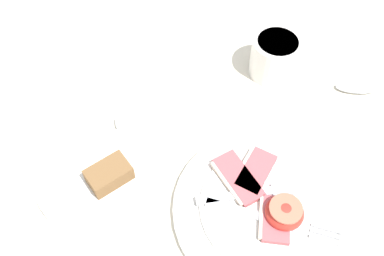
{
  "coord_description": "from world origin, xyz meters",
  "views": [
    {
      "loc": [
        0.03,
        -0.3,
        0.58
      ],
      "look_at": [
        -0.04,
        0.08,
        0.02
      ],
      "focal_mm": 42.0,
      "sensor_mm": 36.0,
      "label": 1
    }
  ],
  "objects_px": {
    "breakfast_plate": "(267,208)",
    "sugar_cup": "(275,56)",
    "teaspoon_near_cup": "(340,87)",
    "bread_plate": "(97,177)",
    "teaspoon_by_saucer": "(119,120)"
  },
  "relations": [
    {
      "from": "breakfast_plate",
      "to": "teaspoon_by_saucer",
      "type": "xyz_separation_m",
      "value": [
        -0.24,
        0.11,
        -0.0
      ]
    },
    {
      "from": "sugar_cup",
      "to": "teaspoon_by_saucer",
      "type": "relative_size",
      "value": 0.54
    },
    {
      "from": "breakfast_plate",
      "to": "bread_plate",
      "type": "relative_size",
      "value": 1.52
    },
    {
      "from": "breakfast_plate",
      "to": "teaspoon_by_saucer",
      "type": "height_order",
      "value": "breakfast_plate"
    },
    {
      "from": "teaspoon_by_saucer",
      "to": "sugar_cup",
      "type": "bearing_deg",
      "value": 78.75
    },
    {
      "from": "bread_plate",
      "to": "teaspoon_by_saucer",
      "type": "xyz_separation_m",
      "value": [
        0.0,
        0.11,
        -0.0
      ]
    },
    {
      "from": "breakfast_plate",
      "to": "teaspoon_near_cup",
      "type": "bearing_deg",
      "value": 66.81
    },
    {
      "from": "breakfast_plate",
      "to": "sugar_cup",
      "type": "distance_m",
      "value": 0.27
    },
    {
      "from": "bread_plate",
      "to": "teaspoon_near_cup",
      "type": "distance_m",
      "value": 0.42
    },
    {
      "from": "breakfast_plate",
      "to": "teaspoon_near_cup",
      "type": "distance_m",
      "value": 0.27
    },
    {
      "from": "sugar_cup",
      "to": "teaspoon_near_cup",
      "type": "distance_m",
      "value": 0.12
    },
    {
      "from": "bread_plate",
      "to": "sugar_cup",
      "type": "bearing_deg",
      "value": 47.72
    },
    {
      "from": "bread_plate",
      "to": "teaspoon_near_cup",
      "type": "bearing_deg",
      "value": 34.14
    },
    {
      "from": "teaspoon_near_cup",
      "to": "teaspoon_by_saucer",
      "type": "bearing_deg",
      "value": -165.17
    },
    {
      "from": "breakfast_plate",
      "to": "teaspoon_by_saucer",
      "type": "distance_m",
      "value": 0.27
    }
  ]
}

